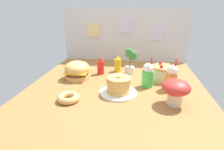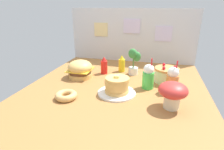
{
  "view_description": "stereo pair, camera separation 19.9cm",
  "coord_description": "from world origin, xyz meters",
  "px_view_note": "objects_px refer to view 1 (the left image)",
  "views": [
    {
      "loc": [
        0.22,
        -1.82,
        0.84
      ],
      "look_at": [
        -0.04,
        0.03,
        0.14
      ],
      "focal_mm": 29.67,
      "sensor_mm": 36.0,
      "label": 1
    },
    {
      "loc": [
        0.41,
        -1.78,
        0.84
      ],
      "look_at": [
        -0.04,
        0.03,
        0.14
      ],
      "focal_mm": 29.67,
      "sensor_mm": 36.0,
      "label": 2
    }
  ],
  "objects_px": {
    "potted_plant": "(130,60)",
    "orange_float_cup": "(171,77)",
    "pancake_stack": "(119,86)",
    "ketchup_bottle": "(101,66)",
    "burger": "(77,70)",
    "cream_soda_cup": "(148,75)",
    "mustard_bottle": "(118,64)",
    "donut_pink_glaze": "(68,98)",
    "layer_cake": "(163,73)",
    "mushroom_stool": "(176,90)"
  },
  "relations": [
    {
      "from": "ketchup_bottle",
      "to": "potted_plant",
      "type": "height_order",
      "value": "potted_plant"
    },
    {
      "from": "ketchup_bottle",
      "to": "mushroom_stool",
      "type": "bearing_deg",
      "value": -40.25
    },
    {
      "from": "burger",
      "to": "mushroom_stool",
      "type": "height_order",
      "value": "mushroom_stool"
    },
    {
      "from": "pancake_stack",
      "to": "layer_cake",
      "type": "relative_size",
      "value": 1.36
    },
    {
      "from": "cream_soda_cup",
      "to": "potted_plant",
      "type": "bearing_deg",
      "value": 118.31
    },
    {
      "from": "potted_plant",
      "to": "orange_float_cup",
      "type": "bearing_deg",
      "value": -43.0
    },
    {
      "from": "orange_float_cup",
      "to": "ketchup_bottle",
      "type": "bearing_deg",
      "value": 156.8
    },
    {
      "from": "layer_cake",
      "to": "mustard_bottle",
      "type": "bearing_deg",
      "value": 158.54
    },
    {
      "from": "layer_cake",
      "to": "donut_pink_glaze",
      "type": "relative_size",
      "value": 1.34
    },
    {
      "from": "cream_soda_cup",
      "to": "orange_float_cup",
      "type": "bearing_deg",
      "value": -7.74
    },
    {
      "from": "potted_plant",
      "to": "pancake_stack",
      "type": "bearing_deg",
      "value": -97.75
    },
    {
      "from": "potted_plant",
      "to": "layer_cake",
      "type": "bearing_deg",
      "value": -21.4
    },
    {
      "from": "donut_pink_glaze",
      "to": "potted_plant",
      "type": "relative_size",
      "value": 0.61
    },
    {
      "from": "pancake_stack",
      "to": "ketchup_bottle",
      "type": "xyz_separation_m",
      "value": [
        -0.29,
        0.54,
        0.03
      ]
    },
    {
      "from": "layer_cake",
      "to": "donut_pink_glaze",
      "type": "height_order",
      "value": "layer_cake"
    },
    {
      "from": "layer_cake",
      "to": "mushroom_stool",
      "type": "distance_m",
      "value": 0.6
    },
    {
      "from": "mustard_bottle",
      "to": "donut_pink_glaze",
      "type": "relative_size",
      "value": 1.08
    },
    {
      "from": "layer_cake",
      "to": "cream_soda_cup",
      "type": "bearing_deg",
      "value": -130.31
    },
    {
      "from": "cream_soda_cup",
      "to": "donut_pink_glaze",
      "type": "xyz_separation_m",
      "value": [
        -0.74,
        -0.44,
        -0.1
      ]
    },
    {
      "from": "mustard_bottle",
      "to": "mushroom_stool",
      "type": "xyz_separation_m",
      "value": [
        0.61,
        -0.82,
        0.04
      ]
    },
    {
      "from": "mustard_bottle",
      "to": "layer_cake",
      "type": "bearing_deg",
      "value": -21.46
    },
    {
      "from": "donut_pink_glaze",
      "to": "potted_plant",
      "type": "height_order",
      "value": "potted_plant"
    },
    {
      "from": "donut_pink_glaze",
      "to": "potted_plant",
      "type": "distance_m",
      "value": 0.99
    },
    {
      "from": "cream_soda_cup",
      "to": "potted_plant",
      "type": "height_order",
      "value": "potted_plant"
    },
    {
      "from": "layer_cake",
      "to": "mustard_bottle",
      "type": "relative_size",
      "value": 1.25
    },
    {
      "from": "ketchup_bottle",
      "to": "orange_float_cup",
      "type": "height_order",
      "value": "orange_float_cup"
    },
    {
      "from": "orange_float_cup",
      "to": "mushroom_stool",
      "type": "height_order",
      "value": "orange_float_cup"
    },
    {
      "from": "burger",
      "to": "orange_float_cup",
      "type": "distance_m",
      "value": 1.09
    },
    {
      "from": "layer_cake",
      "to": "donut_pink_glaze",
      "type": "distance_m",
      "value": 1.15
    },
    {
      "from": "pancake_stack",
      "to": "mustard_bottle",
      "type": "distance_m",
      "value": 0.68
    },
    {
      "from": "ketchup_bottle",
      "to": "mustard_bottle",
      "type": "xyz_separation_m",
      "value": [
        0.21,
        0.14,
        0.0
      ]
    },
    {
      "from": "burger",
      "to": "mushroom_stool",
      "type": "relative_size",
      "value": 1.21
    },
    {
      "from": "pancake_stack",
      "to": "potted_plant",
      "type": "xyz_separation_m",
      "value": [
        0.08,
        0.6,
        0.11
      ]
    },
    {
      "from": "mustard_bottle",
      "to": "orange_float_cup",
      "type": "xyz_separation_m",
      "value": [
        0.62,
        -0.49,
        0.03
      ]
    },
    {
      "from": "donut_pink_glaze",
      "to": "potted_plant",
      "type": "bearing_deg",
      "value": 57.41
    },
    {
      "from": "ketchup_bottle",
      "to": "potted_plant",
      "type": "relative_size",
      "value": 0.66
    },
    {
      "from": "potted_plant",
      "to": "mushroom_stool",
      "type": "distance_m",
      "value": 0.88
    },
    {
      "from": "mustard_bottle",
      "to": "donut_pink_glaze",
      "type": "height_order",
      "value": "mustard_bottle"
    },
    {
      "from": "mustard_bottle",
      "to": "potted_plant",
      "type": "xyz_separation_m",
      "value": [
        0.17,
        -0.07,
        0.08
      ]
    },
    {
      "from": "burger",
      "to": "ketchup_bottle",
      "type": "xyz_separation_m",
      "value": [
        0.25,
        0.19,
        0.0
      ]
    },
    {
      "from": "pancake_stack",
      "to": "layer_cake",
      "type": "xyz_separation_m",
      "value": [
        0.49,
        0.44,
        0.01
      ]
    },
    {
      "from": "orange_float_cup",
      "to": "mushroom_stool",
      "type": "xyz_separation_m",
      "value": [
        -0.02,
        -0.33,
        0.01
      ]
    },
    {
      "from": "pancake_stack",
      "to": "ketchup_bottle",
      "type": "relative_size",
      "value": 1.7
    },
    {
      "from": "pancake_stack",
      "to": "potted_plant",
      "type": "bearing_deg",
      "value": 82.25
    },
    {
      "from": "ketchup_bottle",
      "to": "pancake_stack",
      "type": "bearing_deg",
      "value": -61.36
    },
    {
      "from": "pancake_stack",
      "to": "ketchup_bottle",
      "type": "height_order",
      "value": "ketchup_bottle"
    },
    {
      "from": "layer_cake",
      "to": "potted_plant",
      "type": "xyz_separation_m",
      "value": [
        -0.41,
        0.16,
        0.1
      ]
    },
    {
      "from": "burger",
      "to": "orange_float_cup",
      "type": "height_order",
      "value": "orange_float_cup"
    },
    {
      "from": "ketchup_bottle",
      "to": "cream_soda_cup",
      "type": "xyz_separation_m",
      "value": [
        0.59,
        -0.32,
        0.03
      ]
    },
    {
      "from": "burger",
      "to": "cream_soda_cup",
      "type": "height_order",
      "value": "cream_soda_cup"
    }
  ]
}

